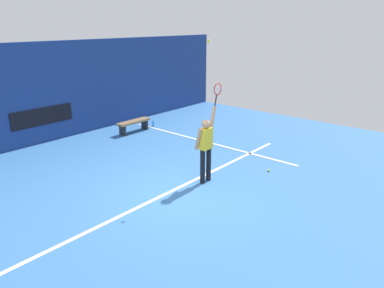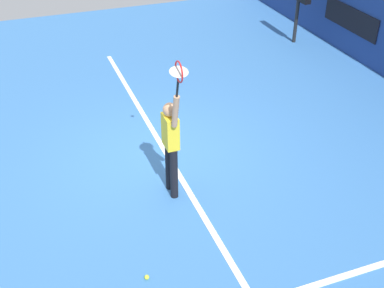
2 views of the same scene
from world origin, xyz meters
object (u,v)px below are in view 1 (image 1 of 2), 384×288
at_px(tennis_racket, 217,90).
at_px(water_bottle, 153,124).
at_px(tennis_ball, 209,41).
at_px(spare_ball, 269,170).
at_px(tennis_player, 206,145).
at_px(court_bench, 134,123).

distance_m(tennis_racket, water_bottle, 5.89).
xyz_separation_m(tennis_ball, spare_ball, (1.56, -1.00, -3.55)).
height_order(tennis_player, water_bottle, tennis_player).
height_order(court_bench, water_bottle, court_bench).
height_order(tennis_player, tennis_racket, tennis_racket).
height_order(tennis_racket, court_bench, tennis_racket).
xyz_separation_m(tennis_player, tennis_racket, (0.44, -0.00, 1.36)).
relative_size(tennis_racket, tennis_ball, 9.21).
bearing_deg(spare_ball, tennis_racket, 143.38).
bearing_deg(tennis_player, tennis_ball, 24.29).
height_order(tennis_player, court_bench, tennis_player).
bearing_deg(tennis_player, water_bottle, 60.55).
xyz_separation_m(court_bench, spare_ball, (-0.07, -5.86, -0.30)).
bearing_deg(tennis_player, spare_ball, -28.92).
bearing_deg(tennis_racket, tennis_player, 179.45).
height_order(tennis_ball, spare_ball, tennis_ball).
height_order(tennis_player, tennis_ball, tennis_ball).
distance_m(tennis_ball, court_bench, 6.06).
bearing_deg(spare_ball, water_bottle, 79.59).
distance_m(tennis_racket, spare_ball, 2.81).
bearing_deg(water_bottle, tennis_racket, -115.38).
relative_size(tennis_player, spare_ball, 29.16).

